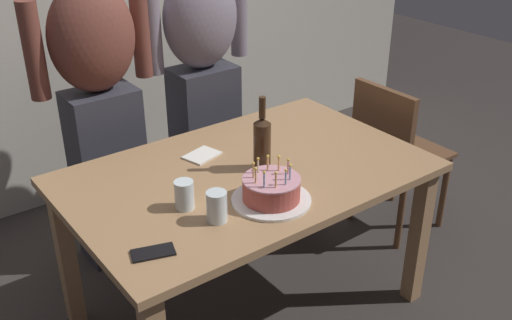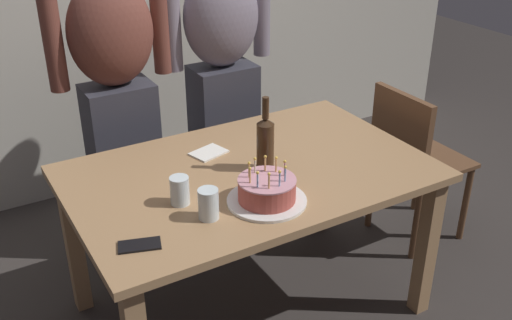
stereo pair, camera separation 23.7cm
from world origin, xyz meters
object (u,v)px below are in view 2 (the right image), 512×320
Objects in this scene: napkin_stack at (209,153)px; person_man_bearded at (118,94)px; water_glass_near at (208,204)px; wine_bottle at (265,142)px; birthday_cake at (267,192)px; dining_chair at (411,154)px; cell_phone at (140,245)px; person_woman_cardigan at (223,74)px; water_glass_far at (180,191)px.

napkin_stack is 0.62m from person_man_bearded.
wine_bottle is at bearing 30.72° from water_glass_near.
person_man_bearded is at bearing 101.67° from birthday_cake.
cell_phone is at bearing 102.81° from dining_chair.
person_man_bearded is (-0.22, 1.05, 0.09)m from birthday_cake.
person_woman_cardigan is (0.60, 1.04, 0.08)m from water_glass_near.
birthday_cake is at bearing -89.09° from napkin_stack.
water_glass_near is at bearing -149.28° from wine_bottle.
cell_phone is at bearing -158.21° from wine_bottle.
wine_bottle is at bearing 96.28° from dining_chair.
dining_chair is at bearing 6.28° from wine_bottle.
wine_bottle is at bearing -60.21° from napkin_stack.
dining_chair is at bearing 30.62° from cell_phone.
cell_phone is 0.09× the size of person_woman_cardigan.
birthday_cake is 0.48m from napkin_stack.
birthday_cake is at bearing 107.22° from dining_chair.
water_glass_near is at bearing -71.72° from water_glass_far.
dining_chair is (0.96, 0.11, -0.35)m from wine_bottle.
napkin_stack is (0.51, 0.51, 0.00)m from cell_phone.
person_man_bearded reaches higher than birthday_cake.
water_glass_far is 0.43m from wine_bottle.
wine_bottle is at bearing 39.61° from cell_phone.
water_glass_far is 0.75× the size of napkin_stack.
person_man_bearded reaches higher than cell_phone.
person_woman_cardigan reaches higher than wine_bottle.
napkin_stack is at bearing 82.69° from dining_chair.
cell_phone is 1.40m from person_woman_cardigan.
napkin_stack is at bearing 119.79° from wine_bottle.
dining_chair is (1.10, 0.34, -0.27)m from birthday_cake.
dining_chair reaches higher than water_glass_far.
birthday_cake is 2.75× the size of water_glass_far.
person_man_bearded is (0.07, 0.89, 0.08)m from water_glass_far.
person_woman_cardigan is at bearing 70.96° from birthday_cake.
person_woman_cardigan reaches higher than water_glass_near.
wine_bottle is 2.23× the size of cell_phone.
person_woman_cardigan is at bearing 74.38° from wine_bottle.
wine_bottle is 1.03m from dining_chair.
cell_phone is at bearing -141.52° from water_glass_far.
wine_bottle is 0.89m from person_man_bearded.
dining_chair is (1.34, 0.33, -0.28)m from water_glass_near.
cell_phone is (-0.23, -0.19, -0.05)m from water_glass_far.
birthday_cake is at bearing -28.80° from water_glass_far.
wine_bottle is at bearing 10.26° from water_glass_far.
birthday_cake is at bearing -2.95° from water_glass_near.
birthday_cake is 0.52m from cell_phone.
person_woman_cardigan is (0.36, 1.05, 0.09)m from birthday_cake.
person_woman_cardigan is at bearing 53.97° from water_glass_far.
cell_phone is 0.97× the size of napkin_stack.
person_man_bearded is 1.54m from dining_chair.
water_glass_far is 0.90m from person_man_bearded.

